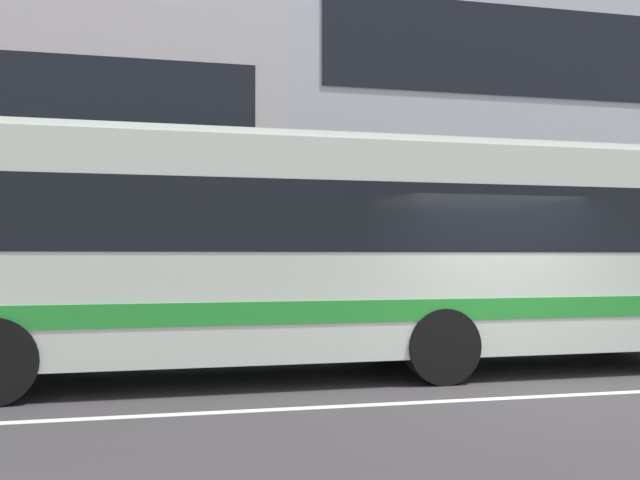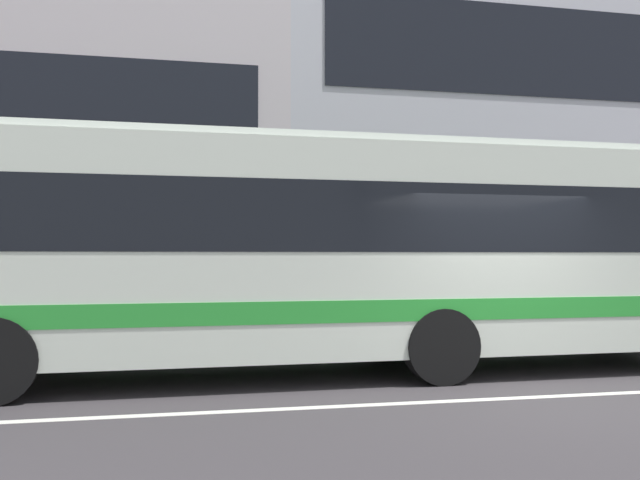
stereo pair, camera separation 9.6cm
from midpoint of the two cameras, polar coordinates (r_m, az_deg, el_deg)
The scene contains 5 objects.
ground_plane at distance 9.16m, azimuth 17.51°, elevation -11.81°, with size 160.00×160.00×0.00m, color #3B373A.
lane_centre_line at distance 9.16m, azimuth 17.51°, elevation -11.79°, with size 60.00×0.16×0.01m, color silver.
hedge_row_far at distance 14.16m, azimuth 4.09°, elevation -6.21°, with size 16.32×1.10×0.94m, color #216220.
apartment_block_right at distance 27.46m, azimuth 20.65°, elevation 8.83°, with size 22.95×8.38×12.94m.
transit_bus at distance 10.43m, azimuth 3.69°, elevation -0.56°, with size 11.53×2.82×3.30m.
Camera 2 is at (-4.46, -7.80, 1.68)m, focal length 40.29 mm.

